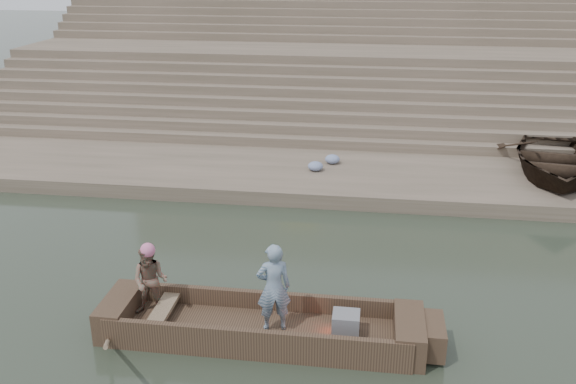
% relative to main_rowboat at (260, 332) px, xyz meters
% --- Properties ---
extents(ground, '(120.00, 120.00, 0.00)m').
position_rel_main_rowboat_xyz_m(ground, '(3.79, -0.06, -0.11)').
color(ground, '#2C3729').
rests_on(ground, ground).
extents(lower_landing, '(32.00, 4.00, 0.40)m').
position_rel_main_rowboat_xyz_m(lower_landing, '(3.79, 7.94, 0.09)').
color(lower_landing, '#836F5D').
rests_on(lower_landing, ground).
extents(mid_landing, '(32.00, 3.00, 2.80)m').
position_rel_main_rowboat_xyz_m(mid_landing, '(3.79, 15.44, 1.29)').
color(mid_landing, '#836F5D').
rests_on(mid_landing, ground).
extents(upper_landing, '(32.00, 3.00, 5.20)m').
position_rel_main_rowboat_xyz_m(upper_landing, '(3.79, 22.44, 2.49)').
color(upper_landing, '#836F5D').
rests_on(upper_landing, ground).
extents(ghat_steps, '(32.00, 11.00, 5.20)m').
position_rel_main_rowboat_xyz_m(ghat_steps, '(3.79, 17.14, 1.69)').
color(ghat_steps, '#836F5D').
rests_on(ghat_steps, ground).
extents(main_rowboat, '(5.00, 1.30, 0.22)m').
position_rel_main_rowboat_xyz_m(main_rowboat, '(0.00, 0.00, 0.00)').
color(main_rowboat, brown).
rests_on(main_rowboat, ground).
extents(rowboat_trim, '(6.04, 2.63, 2.00)m').
position_rel_main_rowboat_xyz_m(rowboat_trim, '(0.21, -0.01, 0.20)').
color(rowboat_trim, brown).
rests_on(rowboat_trim, ground).
extents(standing_man, '(0.68, 0.54, 1.61)m').
position_rel_main_rowboat_xyz_m(standing_man, '(0.25, -0.01, 0.92)').
color(standing_man, navy).
rests_on(standing_man, main_rowboat).
extents(rowing_man, '(0.67, 0.53, 1.33)m').
position_rel_main_rowboat_xyz_m(rowing_man, '(-1.99, 0.16, 0.78)').
color(rowing_man, '#297C61').
rests_on(rowing_man, main_rowboat).
extents(television, '(0.46, 0.42, 0.40)m').
position_rel_main_rowboat_xyz_m(television, '(1.47, -0.00, 0.31)').
color(television, slate).
rests_on(television, main_rowboat).
extents(beached_rowboat, '(3.99, 5.11, 0.97)m').
position_rel_main_rowboat_xyz_m(beached_rowboat, '(6.91, 8.48, 0.77)').
color(beached_rowboat, '#2D2116').
rests_on(beached_rowboat, lower_landing).
extents(cloth_bundles, '(13.03, 2.56, 0.26)m').
position_rel_main_rowboat_xyz_m(cloth_bundles, '(5.23, 8.22, 0.42)').
color(cloth_bundles, '#3F5999').
rests_on(cloth_bundles, lower_landing).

